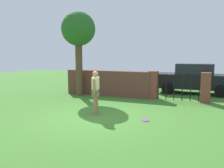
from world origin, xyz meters
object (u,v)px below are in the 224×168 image
at_px(person, 96,91).
at_px(frisbee_purple, 145,121).
at_px(car, 194,79).
at_px(tree, 78,31).

height_order(person, frisbee_purple, person).
bearing_deg(frisbee_purple, car, 80.23).
xyz_separation_m(tree, frisbee_purple, (4.63, -3.43, -3.44)).
distance_m(car, frisbee_purple, 6.66).
bearing_deg(car, tree, 26.81).
bearing_deg(person, frisbee_purple, 71.58).
height_order(tree, car, tree).
height_order(car, frisbee_purple, car).
relative_size(tree, person, 2.77).
distance_m(tree, frisbee_purple, 6.71).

